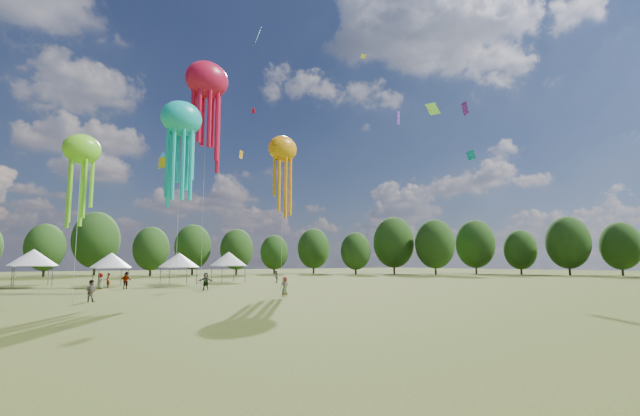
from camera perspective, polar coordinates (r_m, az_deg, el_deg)
ground at (r=16.15m, az=30.94°, el=-16.04°), size 300.00×300.00×0.00m
spectator_near at (r=36.95m, az=-26.81°, el=-9.26°), size 0.97×0.94×1.57m
spectators_far at (r=53.20m, az=-17.23°, el=-8.63°), size 23.27×26.55×1.76m
festival_tents at (r=61.24m, az=-25.65°, el=-5.84°), size 37.13×11.39×4.35m
show_kites at (r=50.48m, az=-21.52°, el=11.84°), size 34.59×15.70×25.91m
small_kites at (r=55.17m, az=-18.30°, el=21.49°), size 77.05×58.45×44.73m
treeline at (r=69.70m, az=-27.81°, el=-2.94°), size 201.57×95.24×13.43m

